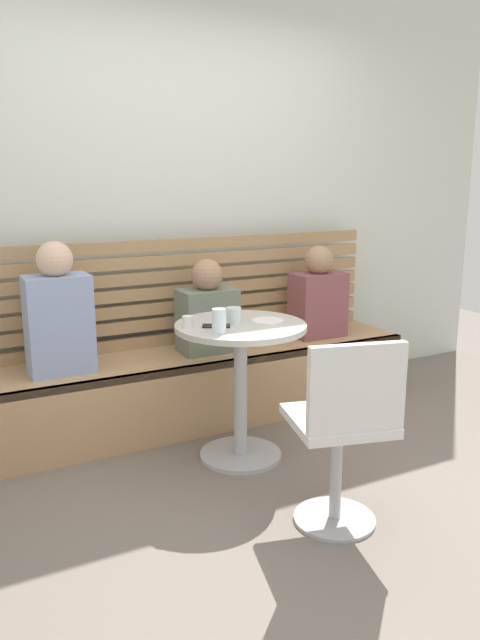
# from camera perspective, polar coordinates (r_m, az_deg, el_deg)

# --- Properties ---
(ground) EXTENTS (8.00, 8.00, 0.00)m
(ground) POSITION_cam_1_polar(r_m,az_deg,el_deg) (2.93, 6.56, -17.07)
(ground) COLOR #70665B
(back_wall) EXTENTS (5.20, 0.10, 2.90)m
(back_wall) POSITION_cam_1_polar(r_m,az_deg,el_deg) (4.00, -6.48, 12.73)
(back_wall) COLOR silver
(back_wall) RESTS_ON ground
(booth_bench) EXTENTS (2.70, 0.52, 0.44)m
(booth_bench) POSITION_cam_1_polar(r_m,az_deg,el_deg) (3.80, -3.57, -6.12)
(booth_bench) COLOR tan
(booth_bench) RESTS_ON ground
(booth_backrest) EXTENTS (2.65, 0.04, 0.67)m
(booth_backrest) POSITION_cam_1_polar(r_m,az_deg,el_deg) (3.87, -5.15, 2.75)
(booth_backrest) COLOR #A68157
(booth_backrest) RESTS_ON booth_bench
(cafe_table) EXTENTS (0.68, 0.68, 0.74)m
(cafe_table) POSITION_cam_1_polar(r_m,az_deg,el_deg) (3.20, 0.05, -4.20)
(cafe_table) COLOR #ADADB2
(cafe_table) RESTS_ON ground
(white_chair) EXTENTS (0.49, 0.49, 0.85)m
(white_chair) POSITION_cam_1_polar(r_m,az_deg,el_deg) (2.60, 9.65, -9.82)
(white_chair) COLOR #ADADB2
(white_chair) RESTS_ON ground
(person_adult) EXTENTS (0.34, 0.22, 0.71)m
(person_adult) POSITION_cam_1_polar(r_m,az_deg,el_deg) (3.40, -16.55, 0.45)
(person_adult) COLOR #8C9EC6
(person_adult) RESTS_ON booth_bench
(person_child_left) EXTENTS (0.34, 0.22, 0.56)m
(person_child_left) POSITION_cam_1_polar(r_m,az_deg,el_deg) (3.68, -3.05, 0.76)
(person_child_left) COLOR slate
(person_child_left) RESTS_ON booth_bench
(person_child_middle) EXTENTS (0.34, 0.22, 0.60)m
(person_child_middle) POSITION_cam_1_polar(r_m,az_deg,el_deg) (4.07, 7.27, 2.15)
(person_child_middle) COLOR brown
(person_child_middle) RESTS_ON booth_bench
(cup_glass_short) EXTENTS (0.08, 0.08, 0.08)m
(cup_glass_short) POSITION_cam_1_polar(r_m,az_deg,el_deg) (3.16, -0.61, 0.47)
(cup_glass_short) COLOR silver
(cup_glass_short) RESTS_ON cafe_table
(cup_espresso_small) EXTENTS (0.06, 0.06, 0.05)m
(cup_espresso_small) POSITION_cam_1_polar(r_m,az_deg,el_deg) (3.09, -4.89, -0.12)
(cup_espresso_small) COLOR silver
(cup_espresso_small) RESTS_ON cafe_table
(cup_glass_tall) EXTENTS (0.07, 0.07, 0.12)m
(cup_glass_tall) POSITION_cam_1_polar(r_m,az_deg,el_deg) (2.94, -1.97, -0.08)
(cup_glass_tall) COLOR silver
(cup_glass_tall) RESTS_ON cafe_table
(plate_small) EXTENTS (0.17, 0.17, 0.01)m
(plate_small) POSITION_cam_1_polar(r_m,az_deg,el_deg) (3.17, 2.62, -0.11)
(plate_small) COLOR white
(plate_small) RESTS_ON cafe_table
(phone_on_table) EXTENTS (0.16, 0.13, 0.01)m
(phone_on_table) POSITION_cam_1_polar(r_m,az_deg,el_deg) (3.08, -2.22, -0.55)
(phone_on_table) COLOR black
(phone_on_table) RESTS_ON cafe_table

